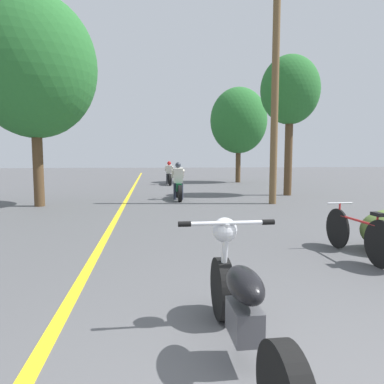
{
  "coord_description": "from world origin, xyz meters",
  "views": [
    {
      "loc": [
        -0.84,
        -1.47,
        1.51
      ],
      "look_at": [
        -0.05,
        4.85,
        0.9
      ],
      "focal_mm": 32.0,
      "sensor_mm": 36.0,
      "label": 1
    }
  ],
  "objects": [
    {
      "name": "roadside_tree_left",
      "position": [
        -4.37,
        10.0,
        4.37
      ],
      "size": [
        3.85,
        3.46,
        6.6
      ],
      "color": "#513A23",
      "rests_on": "ground"
    },
    {
      "name": "roadside_tree_right_near",
      "position": [
        4.93,
        12.26,
        4.29
      ],
      "size": [
        2.43,
        2.19,
        5.75
      ],
      "color": "#513A23",
      "rests_on": "ground"
    },
    {
      "name": "motorcycle_rider_lead",
      "position": [
        0.23,
        11.28,
        0.52
      ],
      "size": [
        0.5,
        2.0,
        1.4
      ],
      "color": "black",
      "rests_on": "ground"
    },
    {
      "name": "motorcycle_foreground",
      "position": [
        -0.17,
        0.92,
        0.42
      ],
      "size": [
        0.86,
        2.11,
        0.99
      ],
      "color": "black",
      "rests_on": "ground"
    },
    {
      "name": "bicycle_parked",
      "position": [
        2.33,
        3.36,
        0.37
      ],
      "size": [
        0.44,
        1.77,
        0.79
      ],
      "color": "black",
      "rests_on": "ground"
    },
    {
      "name": "utility_pole",
      "position": [
        3.32,
        9.67,
        3.83
      ],
      "size": [
        1.1,
        0.24,
        7.48
      ],
      "color": "brown",
      "rests_on": "ground"
    },
    {
      "name": "lane_stripe_center",
      "position": [
        -1.7,
        12.85,
        0.0
      ],
      "size": [
        0.14,
        48.0,
        0.01
      ],
      "primitive_type": "cube",
      "color": "yellow",
      "rests_on": "ground"
    },
    {
      "name": "motorcycle_rider_far",
      "position": [
        0.34,
        18.87,
        0.53
      ],
      "size": [
        0.5,
        2.1,
        1.39
      ],
      "color": "black",
      "rests_on": "ground"
    },
    {
      "name": "roadside_tree_right_far",
      "position": [
        4.93,
        20.4,
        3.99
      ],
      "size": [
        3.67,
        3.3,
        6.12
      ],
      "color": "#513A23",
      "rests_on": "ground"
    }
  ]
}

